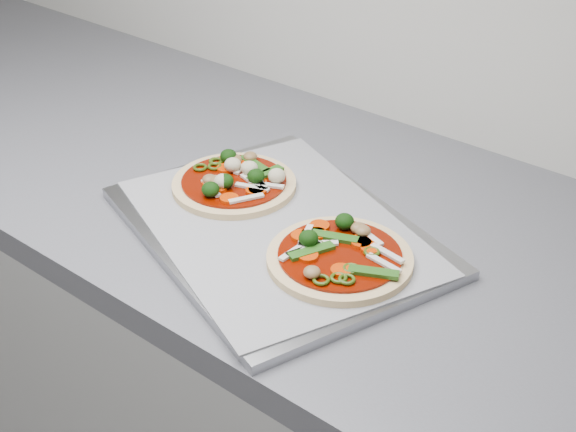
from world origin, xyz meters
The scene contains 6 objects.
base_cabinet centered at (0.00, 1.30, 0.43)m, with size 3.60×0.60×0.86m, color #B7B7B4.
countertop centered at (0.00, 1.30, 0.88)m, with size 3.60×0.60×0.04m, color slate.
baking_tray centered at (0.21, 1.22, 0.91)m, with size 0.42×0.31×0.01m, color #97979C.
parchment centered at (0.21, 1.22, 0.91)m, with size 0.40×0.29×0.00m, color #98989D.
pizza_left centered at (0.11, 1.25, 0.93)m, with size 0.21×0.21×0.03m.
pizza_right centered at (0.32, 1.20, 0.92)m, with size 0.18×0.18×0.03m.
Camera 1 is at (0.76, 0.56, 1.47)m, focal length 50.00 mm.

